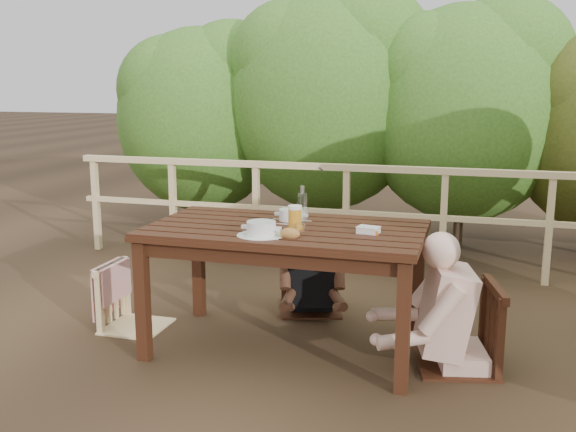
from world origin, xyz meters
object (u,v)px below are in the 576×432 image
(chair_far, at_px, (311,251))
(woman, at_px, (311,236))
(chair_left, at_px, (134,269))
(bread_roll, at_px, (290,234))
(beer_glass, at_px, (295,219))
(soup_far, at_px, (291,216))
(bottle, at_px, (302,205))
(diner_right, at_px, (467,257))
(tumbler, at_px, (300,230))
(table, at_px, (286,289))
(chair_right, at_px, (460,289))
(butter_tub, at_px, (368,231))
(soup_near, at_px, (261,229))

(chair_far, height_order, woman, woman)
(chair_left, xyz_separation_m, bread_roll, (1.26, -0.33, 0.42))
(bread_roll, distance_m, beer_glass, 0.22)
(soup_far, bearing_deg, bottle, -22.07)
(woman, height_order, diner_right, diner_right)
(woman, bearing_deg, tumbler, 83.61)
(bottle, bearing_deg, beer_glass, -87.01)
(table, distance_m, tumbler, 0.51)
(chair_left, bearing_deg, beer_glass, -95.58)
(chair_far, bearing_deg, tumbler, -96.18)
(chair_right, bearing_deg, butter_tub, -95.38)
(diner_right, xyz_separation_m, tumbler, (-1.00, -0.21, 0.15))
(soup_far, height_order, butter_tub, soup_far)
(chair_left, height_order, tumbler, tumbler)
(bread_roll, bearing_deg, table, 111.31)
(bottle, bearing_deg, tumbler, -77.63)
(soup_far, bearing_deg, chair_right, -8.14)
(bread_roll, bearing_deg, chair_left, 165.28)
(soup_near, distance_m, butter_tub, 0.67)
(chair_far, relative_size, bottle, 3.65)
(chair_right, bearing_deg, woman, -136.53)
(chair_far, bearing_deg, chair_left, -163.58)
(chair_left, xyz_separation_m, tumbler, (1.30, -0.23, 0.42))
(soup_near, bearing_deg, chair_far, 87.59)
(woman, relative_size, tumbler, 14.97)
(table, bearing_deg, bottle, 67.53)
(chair_far, distance_m, woman, 0.11)
(beer_glass, bearing_deg, chair_far, 97.52)
(woman, xyz_separation_m, tumbler, (0.17, -0.98, 0.27))
(woman, relative_size, butter_tub, 8.74)
(beer_glass, bearing_deg, butter_tub, 2.91)
(tumbler, bearing_deg, table, 128.50)
(diner_right, relative_size, soup_near, 4.70)
(beer_glass, relative_size, bottle, 0.65)
(diner_right, bearing_deg, chair_far, 44.84)
(soup_near, height_order, bread_roll, soup_near)
(woman, bearing_deg, butter_tub, 108.20)
(diner_right, bearing_deg, tumbler, 89.17)
(chair_far, height_order, beer_glass, beer_glass)
(soup_near, bearing_deg, bread_roll, -2.57)
(diner_right, bearing_deg, chair_right, 77.15)
(chair_right, relative_size, bread_roll, 8.05)
(woman, distance_m, bread_roll, 1.12)
(soup_near, xyz_separation_m, tumbler, (0.22, 0.09, -0.01))
(chair_right, bearing_deg, chair_left, -103.28)
(chair_far, height_order, bottle, bottle)
(chair_right, height_order, tumbler, chair_right)
(diner_right, bearing_deg, soup_near, 91.27)
(table, bearing_deg, chair_left, 177.40)
(butter_tub, bearing_deg, tumbler, -149.42)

